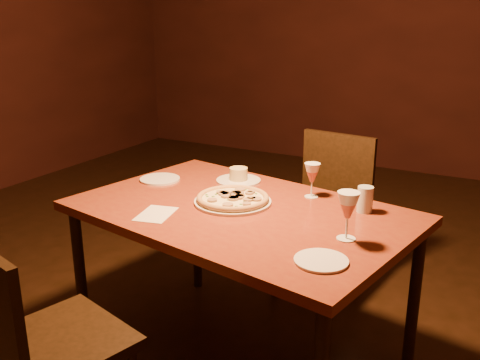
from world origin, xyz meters
The scene contains 13 objects.
floor centered at (0.00, 0.00, 0.00)m, with size 7.00×7.00×0.00m, color black.
back_wall centered at (0.00, 3.50, 1.50)m, with size 6.00×0.04×3.00m, color #3B1613.
dining_table centered at (0.25, -0.19, 0.71)m, with size 1.60×1.19×0.78m.
chair_near centered at (-0.07, -1.07, 0.52)m, with size 0.55×0.55×0.93m.
chair_far centered at (0.34, 0.68, 0.53)m, with size 0.50×0.50×0.93m.
pizza_plate centered at (0.18, -0.14, 0.80)m, with size 0.35×0.35×0.04m.
ramekin_saucer centered at (0.05, 0.15, 0.80)m, with size 0.23×0.23×0.07m.
wine_glass_far centered at (0.47, 0.11, 0.86)m, with size 0.07×0.07×0.16m, color #B05749, non-canonical shape.
wine_glass_right centered at (0.76, -0.29, 0.87)m, with size 0.09×0.09×0.19m, color #B05749, non-canonical shape.
water_tumbler centered at (0.74, 0.03, 0.84)m, with size 0.07×0.07×0.11m, color #ABB6BB.
side_plate_left centered at (-0.32, -0.02, 0.78)m, with size 0.20×0.20×0.01m, color silver.
side_plate_near centered at (0.75, -0.52, 0.78)m, with size 0.19×0.19×0.01m, color silver.
menu_card centered at (-0.04, -0.42, 0.78)m, with size 0.13×0.20×0.00m, color beige.
Camera 1 is at (1.30, -2.13, 1.61)m, focal length 40.00 mm.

